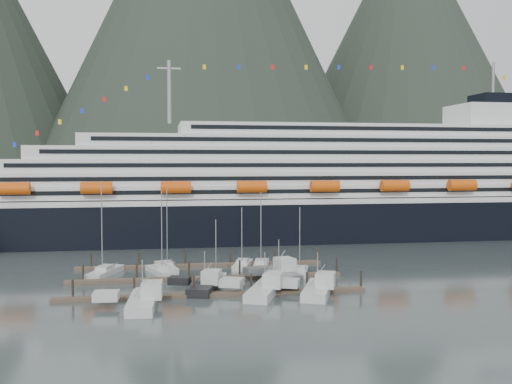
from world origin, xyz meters
The scene contains 18 objects.
ground centered at (0.00, 0.00, 0.00)m, with size 1600.00×1600.00×0.00m, color #44504F.
mountains centered at (52.48, 588.54, 163.40)m, with size 870.00×440.00×420.00m.
cruise_ship centered at (30.03, 54.94, 12.04)m, with size 210.00×30.40×50.30m.
dock_near centered at (-4.93, -9.95, 0.31)m, with size 48.18×2.28×3.20m.
dock_mid centered at (-4.93, 3.05, 0.31)m, with size 48.18×2.28×3.20m.
dock_far centered at (-4.93, 16.05, 0.31)m, with size 48.18×2.28×3.20m.
sailboat_a centered at (-12.94, 9.51, 0.45)m, with size 5.63×9.75×15.70m.
sailboat_b centered at (-22.87, 10.12, 0.46)m, with size 6.31×11.29×17.62m.
sailboat_c centered at (-3.55, -0.17, 0.40)m, with size 4.42×9.28×11.27m.
sailboat_e centered at (-11.80, 13.39, 0.44)m, with size 4.55×10.68×16.02m.
sailboat_f centered at (2.89, 13.50, 0.42)m, with size 5.36×9.77×12.22m.
sailboat_g centered at (6.35, 12.32, 0.43)m, with size 5.10×11.39×15.16m.
sailboat_h centered at (12.13, 4.52, 0.42)m, with size 5.02×9.14×12.79m.
trawler_a centered at (-15.78, -14.99, 0.93)m, with size 9.81×13.58×7.36m.
trawler_b centered at (-6.19, -6.26, 0.90)m, with size 9.22×11.43×7.05m.
trawler_c centered at (2.82, -10.02, 0.91)m, with size 11.45×14.40×7.19m.
trawler_d centered at (10.79, -11.77, 0.92)m, with size 10.42×12.77×7.32m.
trawler_e centered at (7.45, 1.56, 0.95)m, with size 9.56×12.23×7.60m.
Camera 1 is at (-13.66, -100.60, 20.73)m, focal length 42.00 mm.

